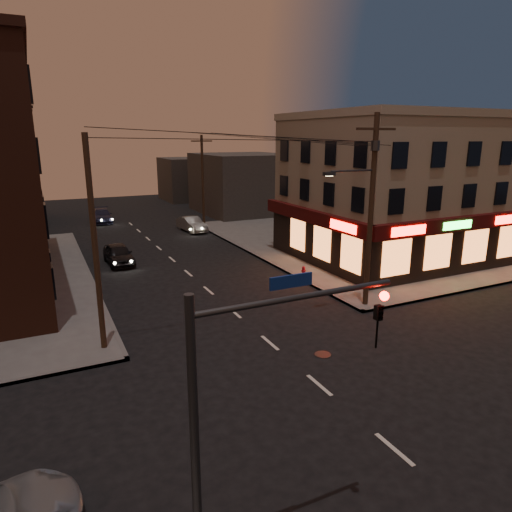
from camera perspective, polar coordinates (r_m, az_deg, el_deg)
ground at (r=17.83m, az=7.91°, el=-15.71°), size 120.00×120.00×0.00m
sidewalk_ne at (r=42.41m, az=14.06°, el=2.13°), size 24.00×28.00×0.15m
pizza_building at (r=36.11m, az=17.69°, el=8.24°), size 15.85×12.85×10.50m
bg_building_ne_a at (r=55.82m, az=-1.64°, el=9.06°), size 10.00×12.00×7.00m
bg_building_ne_b at (r=68.19m, az=-8.10°, el=9.53°), size 8.00×8.00×6.00m
utility_pole_main at (r=24.29m, az=14.04°, el=6.64°), size 4.20×0.44×10.00m
utility_pole_far at (r=47.50m, az=-6.67°, el=9.37°), size 0.26×0.26×9.00m
utility_pole_west at (r=19.76m, az=-19.49°, el=1.17°), size 0.24×0.24×9.00m
traffic_signal at (r=9.14m, az=-1.37°, el=-17.22°), size 4.49×0.32×6.47m
sedan_near at (r=34.50m, az=-16.81°, el=0.23°), size 1.87×4.36×1.47m
sedan_mid at (r=44.98m, az=-8.06°, el=3.97°), size 2.02×4.50×1.43m
sedan_far at (r=52.07m, az=-18.71°, el=4.79°), size 2.34×5.04×1.42m
fire_hydrant at (r=29.80m, az=5.96°, el=-1.86°), size 0.32×0.32×0.70m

